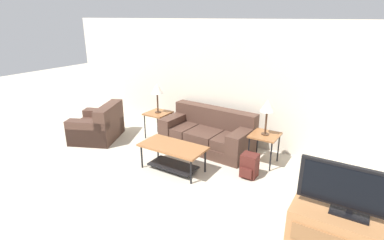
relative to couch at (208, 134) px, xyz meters
name	(u,v)px	position (x,y,z in m)	size (l,w,h in m)	color
wall_back	(226,83)	(0.09, 0.59, 1.00)	(8.67, 0.06, 2.60)	silver
couch	(208,134)	(0.00, 0.00, 0.00)	(1.96, 1.00, 0.82)	#4C3328
armchair	(99,126)	(-2.34, -0.87, -0.01)	(1.27, 1.34, 0.80)	#4C3328
coffee_table	(173,152)	(-0.06, -1.18, 0.06)	(1.18, 0.59, 0.48)	#935B33
side_table_left	(158,115)	(-1.25, -0.08, 0.23)	(0.50, 0.54, 0.59)	#935B33
side_table_right	(265,138)	(1.24, -0.08, 0.23)	(0.50, 0.54, 0.59)	#935B33
table_lamp_left	(157,90)	(-1.25, -0.08, 0.82)	(0.25, 0.25, 0.66)	#472D1E
table_lamp_right	(267,107)	(1.24, -0.08, 0.82)	(0.25, 0.25, 0.66)	#472D1E
television	(354,190)	(2.81, -2.08, 0.72)	(1.06, 0.20, 0.54)	black
backpack	(249,166)	(1.21, -0.68, -0.09)	(0.27, 0.32, 0.42)	#4C1E19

